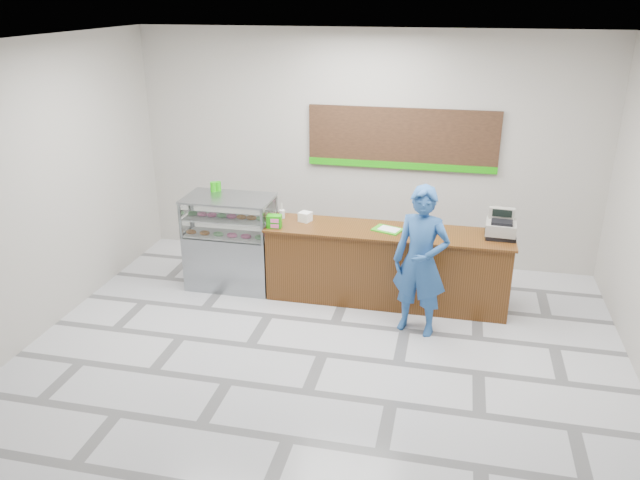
% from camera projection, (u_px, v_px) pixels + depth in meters
% --- Properties ---
extents(floor, '(7.00, 7.00, 0.00)m').
position_uv_depth(floor, '(322.00, 354.00, 7.32)').
color(floor, silver).
rests_on(floor, ground).
extents(back_wall, '(7.00, 0.00, 7.00)m').
position_uv_depth(back_wall, '(365.00, 149.00, 9.39)').
color(back_wall, '#B2ADA3').
rests_on(back_wall, floor).
extents(ceiling, '(7.00, 7.00, 0.00)m').
position_uv_depth(ceiling, '(323.00, 43.00, 6.02)').
color(ceiling, silver).
rests_on(ceiling, back_wall).
extents(sales_counter, '(3.26, 0.76, 1.03)m').
position_uv_depth(sales_counter, '(387.00, 266.00, 8.42)').
color(sales_counter, '#5A3013').
rests_on(sales_counter, floor).
extents(display_case, '(1.22, 0.72, 1.33)m').
position_uv_depth(display_case, '(231.00, 241.00, 8.81)').
color(display_case, gray).
rests_on(display_case, floor).
extents(menu_board, '(2.80, 0.06, 0.90)m').
position_uv_depth(menu_board, '(402.00, 140.00, 9.17)').
color(menu_board, black).
rests_on(menu_board, back_wall).
extents(cash_register, '(0.40, 0.42, 0.36)m').
position_uv_depth(cash_register, '(501.00, 227.00, 7.96)').
color(cash_register, black).
rests_on(cash_register, sales_counter).
extents(card_terminal, '(0.09, 0.16, 0.04)m').
position_uv_depth(card_terminal, '(419.00, 231.00, 8.13)').
color(card_terminal, black).
rests_on(card_terminal, sales_counter).
extents(serving_tray, '(0.43, 0.37, 0.02)m').
position_uv_depth(serving_tray, '(388.00, 230.00, 8.22)').
color(serving_tray, green).
rests_on(serving_tray, sales_counter).
extents(napkin_box, '(0.19, 0.19, 0.13)m').
position_uv_depth(napkin_box, '(305.00, 217.00, 8.53)').
color(napkin_box, white).
rests_on(napkin_box, sales_counter).
extents(straw_cup, '(0.08, 0.08, 0.12)m').
position_uv_depth(straw_cup, '(282.00, 214.00, 8.65)').
color(straw_cup, silver).
rests_on(straw_cup, sales_counter).
extents(promo_box, '(0.20, 0.15, 0.17)m').
position_uv_depth(promo_box, '(274.00, 221.00, 8.30)').
color(promo_box, '#1CA40A').
rests_on(promo_box, sales_counter).
extents(donut_decal, '(0.14, 0.14, 0.00)m').
position_uv_depth(donut_decal, '(424.00, 236.00, 8.02)').
color(donut_decal, pink).
rests_on(donut_decal, sales_counter).
extents(green_cup_left, '(0.09, 0.09, 0.14)m').
position_uv_depth(green_cup_left, '(213.00, 187.00, 8.79)').
color(green_cup_left, '#1CA40A').
rests_on(green_cup_left, display_case).
extents(green_cup_right, '(0.08, 0.08, 0.13)m').
position_uv_depth(green_cup_right, '(218.00, 186.00, 8.83)').
color(green_cup_right, '#1CA40A').
rests_on(green_cup_right, display_case).
extents(customer, '(0.77, 0.60, 1.88)m').
position_uv_depth(customer, '(421.00, 261.00, 7.50)').
color(customer, '#255295').
rests_on(customer, floor).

